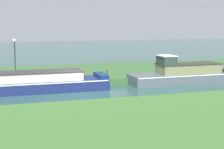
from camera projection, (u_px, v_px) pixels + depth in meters
ground_plane at (79, 92)px, 23.26m from camera, size 120.00×120.00×0.00m
riverbank_far at (61, 74)px, 29.84m from camera, size 72.00×10.00×0.40m
riverbank_near at (123, 129)px, 14.74m from camera, size 72.00×10.00×0.40m
navy_barge at (30, 83)px, 23.41m from camera, size 10.28×2.39×1.35m
slate_narrowboat at (184, 74)px, 26.80m from camera, size 8.30×2.32×2.15m
lamp_post at (15, 54)px, 25.60m from camera, size 0.24×0.24×3.01m
mooring_post_near at (83, 75)px, 25.91m from camera, size 0.19×0.19×0.63m
mooring_post_far at (107, 74)px, 26.45m from camera, size 0.15×0.15×0.63m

